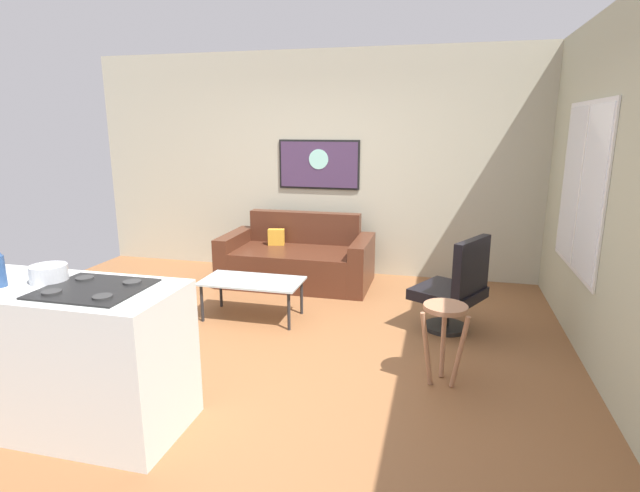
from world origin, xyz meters
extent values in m
cube|color=brown|center=(0.00, 0.00, -0.02)|extent=(6.40, 6.40, 0.04)
cube|color=#B2AD96|center=(0.00, 2.42, 1.40)|extent=(6.40, 0.05, 2.80)
cube|color=#B0B191|center=(2.62, 0.30, 1.40)|extent=(0.05, 6.40, 2.80)
cube|color=#4B2618|center=(-0.26, 1.76, 0.21)|extent=(1.42, 0.93, 0.43)
cube|color=#4B2618|center=(-0.27, 2.14, 0.63)|extent=(1.42, 0.16, 0.39)
cube|color=#4B2618|center=(-1.06, 1.75, 0.30)|extent=(0.18, 0.92, 0.59)
cube|color=#4B2618|center=(0.54, 1.76, 0.30)|extent=(0.18, 0.92, 0.59)
cube|color=gold|center=(-0.58, 1.92, 0.53)|extent=(0.22, 0.14, 0.20)
cube|color=silver|center=(-0.37, 0.57, 0.38)|extent=(0.99, 0.52, 0.02)
cylinder|color=#232326|center=(-0.82, 0.35, 0.19)|extent=(0.03, 0.03, 0.37)
cylinder|color=#232326|center=(0.07, 0.35, 0.19)|extent=(0.03, 0.03, 0.37)
cylinder|color=#232326|center=(-0.82, 0.79, 0.19)|extent=(0.03, 0.03, 0.37)
cylinder|color=#232326|center=(0.07, 0.79, 0.19)|extent=(0.03, 0.03, 0.37)
cylinder|color=black|center=(1.51, 0.73, 0.02)|extent=(0.40, 0.40, 0.04)
cylinder|color=black|center=(1.51, 0.73, 0.21)|extent=(0.06, 0.06, 0.33)
cube|color=black|center=(1.51, 0.73, 0.36)|extent=(0.76, 0.77, 0.10)
cube|color=black|center=(1.70, 0.63, 0.66)|extent=(0.34, 0.55, 0.50)
cylinder|color=#A37152|center=(1.49, -0.33, 0.60)|extent=(0.32, 0.32, 0.03)
cylinder|color=#A37152|center=(1.49, -0.19, 0.29)|extent=(0.04, 0.13, 0.58)
cylinder|color=#A37152|center=(1.37, -0.39, 0.29)|extent=(0.13, 0.10, 0.58)
cylinder|color=#A37152|center=(1.60, -0.39, 0.29)|extent=(0.13, 0.10, 0.58)
cube|color=silver|center=(-0.86, -1.43, 0.46)|extent=(1.54, 0.68, 0.93)
cube|color=black|center=(-0.58, -1.43, 0.93)|extent=(0.60, 0.52, 0.01)
cylinder|color=#2D2D2D|center=(-0.75, -1.57, 0.95)|extent=(0.11, 0.11, 0.01)
cylinder|color=#2D2D2D|center=(-0.41, -1.57, 0.95)|extent=(0.11, 0.11, 0.01)
cylinder|color=#2D2D2D|center=(-0.75, -1.29, 0.95)|extent=(0.11, 0.11, 0.01)
cylinder|color=#2D2D2D|center=(-0.41, -1.29, 0.95)|extent=(0.11, 0.11, 0.01)
cylinder|color=silver|center=(-0.95, -1.37, 0.94)|extent=(0.12, 0.12, 0.01)
cylinder|color=silver|center=(-0.95, -1.37, 0.98)|extent=(0.22, 0.22, 0.11)
cube|color=black|center=(-0.14, 2.39, 1.40)|extent=(1.05, 0.01, 0.62)
cube|color=#463051|center=(-0.14, 2.38, 1.40)|extent=(1.00, 0.02, 0.57)
cylinder|color=#9CE0D3|center=(-0.14, 2.37, 1.47)|extent=(0.25, 0.01, 0.25)
cube|color=silver|center=(2.59, 0.90, 1.36)|extent=(0.02, 1.43, 1.47)
cube|color=white|center=(2.58, 0.90, 1.36)|extent=(0.01, 1.35, 1.39)
cube|color=silver|center=(2.58, 0.90, 1.36)|extent=(0.01, 0.04, 1.39)
camera|label=1|loc=(1.43, -3.87, 1.88)|focal=28.12mm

